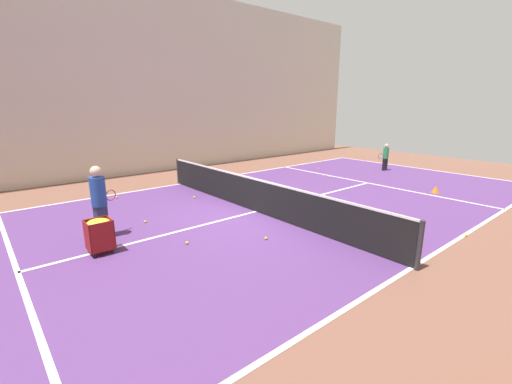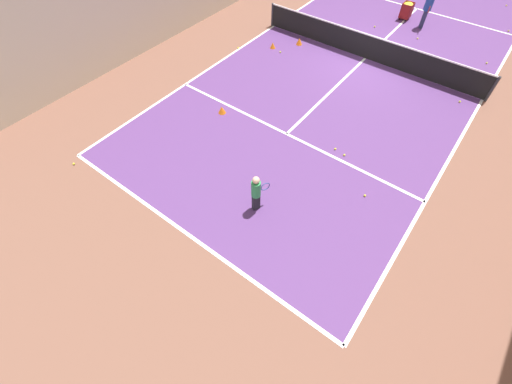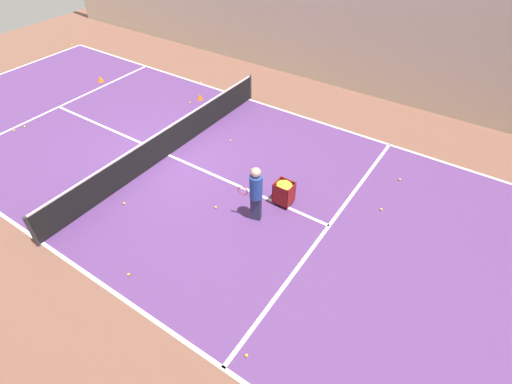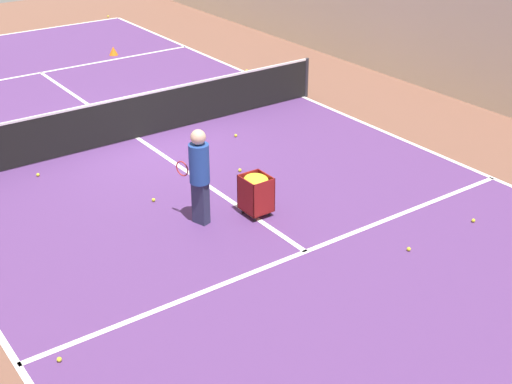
{
  "view_description": "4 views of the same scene",
  "coord_description": "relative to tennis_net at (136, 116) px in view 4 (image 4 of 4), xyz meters",
  "views": [
    {
      "loc": [
        -7.6,
        6.4,
        3.17
      ],
      "look_at": [
        0.0,
        0.0,
        0.62
      ],
      "focal_mm": 24.0,
      "sensor_mm": 36.0,
      "label": 1
    },
    {
      "loc": [
        4.52,
        -13.78,
        7.94
      ],
      "look_at": [
        1.05,
        -9.19,
        0.72
      ],
      "focal_mm": 24.0,
      "sensor_mm": 36.0,
      "label": 2
    },
    {
      "loc": [
        7.6,
        8.72,
        7.94
      ],
      "look_at": [
        0.88,
        4.2,
        0.97
      ],
      "focal_mm": 28.0,
      "sensor_mm": 36.0,
      "label": 3
    },
    {
      "loc": [
        6.54,
        13.78,
        6.21
      ],
      "look_at": [
        -0.09,
        4.52,
        0.46
      ],
      "focal_mm": 50.0,
      "sensor_mm": 36.0,
      "label": 4
    }
  ],
  "objects": [
    {
      "name": "tennis_ball_13",
      "position": [
        4.37,
        6.31,
        -0.5
      ],
      "size": [
        0.07,
        0.07,
        0.07
      ],
      "primitive_type": "sphere",
      "color": "yellow",
      "rests_on": "ground"
    },
    {
      "name": "line_service_far",
      "position": [
        0.0,
        6.06,
        -0.53
      ],
      "size": [
        9.68,
        0.1,
        0.0
      ],
      "primitive_type": "cube",
      "color": "white",
      "rests_on": "ground"
    },
    {
      "name": "training_cone_0",
      "position": [
        -3.69,
        -1.69,
        -0.4
      ],
      "size": [
        0.24,
        0.24,
        0.25
      ],
      "primitive_type": "cone",
      "color": "orange",
      "rests_on": "ground"
    },
    {
      "name": "tennis_ball_1",
      "position": [
        2.56,
        0.65,
        -0.5
      ],
      "size": [
        0.07,
        0.07,
        0.07
      ],
      "primitive_type": "sphere",
      "color": "yellow",
      "rests_on": "ground"
    },
    {
      "name": "tennis_ball_14",
      "position": [
        -0.88,
        2.85,
        -0.5
      ],
      "size": [
        0.07,
        0.07,
        0.07
      ],
      "primitive_type": "sphere",
      "color": "yellow",
      "rests_on": "ground"
    },
    {
      "name": "tennis_ball_10",
      "position": [
        -3.19,
        -1.82,
        -0.5
      ],
      "size": [
        0.07,
        0.07,
        0.07
      ],
      "primitive_type": "sphere",
      "color": "yellow",
      "rests_on": "ground"
    },
    {
      "name": "ground_plane",
      "position": [
        0.0,
        0.0,
        -0.53
      ],
      "size": [
        32.35,
        32.35,
        0.0
      ],
      "primitive_type": "plane",
      "color": "brown"
    },
    {
      "name": "tennis_ball_16",
      "position": [
        -4.9,
        -2.67,
        -0.5
      ],
      "size": [
        0.07,
        0.07,
        0.07
      ],
      "primitive_type": "sphere",
      "color": "yellow",
      "rests_on": "ground"
    },
    {
      "name": "line_sideline_left",
      "position": [
        -4.84,
        0.0,
        -0.53
      ],
      "size": [
        0.1,
        22.02,
        0.0
      ],
      "primitive_type": "cube",
      "color": "white",
      "rests_on": "ground"
    },
    {
      "name": "training_cone_1",
      "position": [
        -2.92,
        -0.72,
        -0.38
      ],
      "size": [
        0.27,
        0.27,
        0.3
      ],
      "primitive_type": "cone",
      "color": "orange",
      "rests_on": "ground"
    },
    {
      "name": "line_service_near",
      "position": [
        0.0,
        -6.06,
        -0.53
      ],
      "size": [
        9.68,
        0.1,
        0.0
      ],
      "primitive_type": "cube",
      "color": "white",
      "rests_on": "ground"
    },
    {
      "name": "tennis_ball_8",
      "position": [
        -3.07,
        7.02,
        -0.5
      ],
      "size": [
        0.07,
        0.07,
        0.07
      ],
      "primitive_type": "sphere",
      "color": "yellow",
      "rests_on": "ground"
    },
    {
      "name": "coach_at_net",
      "position": [
        0.88,
        4.19,
        0.48
      ],
      "size": [
        0.44,
        0.69,
        1.77
      ],
      "rotation": [
        0.0,
        0.0,
        -1.26
      ],
      "color": "#2D3351",
      "rests_on": "ground"
    },
    {
      "name": "tennis_ball_0",
      "position": [
        -4.58,
        -11.33,
        -0.5
      ],
      "size": [
        0.07,
        0.07,
        0.07
      ],
      "primitive_type": "sphere",
      "color": "yellow",
      "rests_on": "ground"
    },
    {
      "name": "tennis_ball_2",
      "position": [
        -1.41,
        7.03,
        -0.5
      ],
      "size": [
        0.07,
        0.07,
        0.07
      ],
      "primitive_type": "sphere",
      "color": "yellow",
      "rests_on": "ground"
    },
    {
      "name": "ball_cart",
      "position": [
        -0.09,
        4.52,
        0.01
      ],
      "size": [
        0.47,
        0.52,
        0.78
      ],
      "color": "maroon",
      "rests_on": "ground"
    },
    {
      "name": "court_playing_area",
      "position": [
        0.0,
        0.0,
        -0.53
      ],
      "size": [
        9.68,
        22.02,
        0.0
      ],
      "color": "#563370",
      "rests_on": "ground"
    },
    {
      "name": "line_centre_service",
      "position": [
        0.0,
        0.0,
        -0.53
      ],
      "size": [
        0.1,
        12.11,
        0.0
      ],
      "primitive_type": "cube",
      "color": "white",
      "rests_on": "ground"
    },
    {
      "name": "tennis_ball_4",
      "position": [
        -1.86,
        1.25,
        -0.5
      ],
      "size": [
        0.07,
        0.07,
        0.07
      ],
      "primitive_type": "sphere",
      "color": "yellow",
      "rests_on": "ground"
    },
    {
      "name": "training_cone_2",
      "position": [
        -2.52,
        -6.53,
        -0.4
      ],
      "size": [
        0.28,
        0.28,
        0.26
      ],
      "primitive_type": "cone",
      "color": "orange",
      "rests_on": "ground"
    },
    {
      "name": "tennis_net",
      "position": [
        0.0,
        0.0,
        0.0
      ],
      "size": [
        9.98,
        0.1,
        1.03
      ],
      "color": "#2D2D33",
      "rests_on": "ground"
    },
    {
      "name": "tennis_ball_5",
      "position": [
        1.19,
        2.99,
        -0.5
      ],
      "size": [
        0.07,
        0.07,
        0.07
      ],
      "primitive_type": "sphere",
      "color": "yellow",
      "rests_on": "ground"
    }
  ]
}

